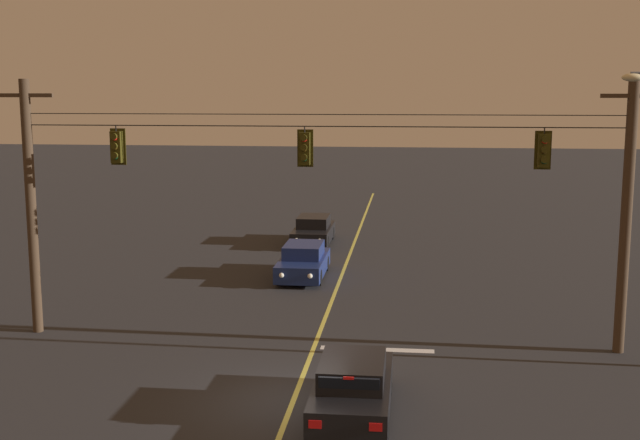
{
  "coord_description": "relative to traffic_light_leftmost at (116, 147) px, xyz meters",
  "views": [
    {
      "loc": [
        2.84,
        -18.95,
        7.68
      ],
      "look_at": [
        0.0,
        5.82,
        3.63
      ],
      "focal_mm": 45.24,
      "sensor_mm": 36.0,
      "label": 1
    }
  ],
  "objects": [
    {
      "name": "stop_bar_paint",
      "position": [
        8.05,
        -0.58,
        -5.94
      ],
      "size": [
        3.4,
        0.36,
        0.01
      ],
      "primitive_type": "cube",
      "color": "silver",
      "rests_on": "ground"
    },
    {
      "name": "lane_centre_stripe",
      "position": [
        6.15,
        6.02,
        -5.94
      ],
      "size": [
        0.14,
        60.0,
        0.01
      ],
      "primitive_type": "cube",
      "color": "#D1C64C",
      "rests_on": "ground"
    },
    {
      "name": "traffic_light_leftmost",
      "position": [
        0.0,
        0.0,
        0.0
      ],
      "size": [
        0.48,
        0.41,
        1.22
      ],
      "color": "black"
    },
    {
      "name": "car_oncoming_trailing",
      "position": [
        4.11,
        15.86,
        -5.3
      ],
      "size": [
        1.8,
        4.42,
        1.39
      ],
      "color": "black",
      "rests_on": "ground"
    },
    {
      "name": "traffic_light_left_inner",
      "position": [
        5.8,
        0.0,
        0.0
      ],
      "size": [
        0.48,
        0.41,
        1.22
      ],
      "color": "black"
    },
    {
      "name": "signal_span_assembly",
      "position": [
        6.15,
        0.02,
        -1.79
      ],
      "size": [
        19.81,
        0.32,
        8.0
      ],
      "color": "#423021",
      "rests_on": "ground"
    },
    {
      "name": "car_waiting_near_lane",
      "position": [
        7.67,
        -5.46,
        -5.3
      ],
      "size": [
        1.8,
        4.33,
        1.39
      ],
      "color": "black",
      "rests_on": "ground"
    },
    {
      "name": "ground_plane",
      "position": [
        6.15,
        -4.8,
        -5.95
      ],
      "size": [
        180.0,
        180.0,
        0.0
      ],
      "primitive_type": "plane",
      "color": "#28282B"
    },
    {
      "name": "traffic_light_centre",
      "position": [
        12.75,
        0.0,
        0.0
      ],
      "size": [
        0.48,
        0.41,
        1.22
      ],
      "color": "black"
    },
    {
      "name": "car_oncoming_lead",
      "position": [
        4.6,
        8.5,
        -5.3
      ],
      "size": [
        1.8,
        4.42,
        1.39
      ],
      "color": "navy",
      "rests_on": "ground"
    }
  ]
}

